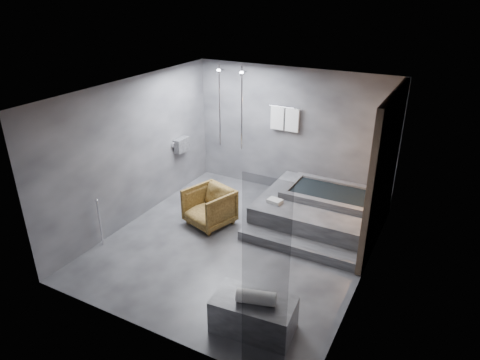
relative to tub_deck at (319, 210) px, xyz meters
The scene contains 7 objects.
room 2.02m from the tub_deck, 118.47° to the right, with size 5.00×5.04×2.82m.
tub_deck is the anchor object (origin of this frame).
tub_step 1.19m from the tub_deck, 90.00° to the right, with size 2.20×0.36×0.18m, color #333336.
concrete_bench 3.25m from the tub_deck, 87.16° to the right, with size 1.10×0.61×0.50m, color #323234.
driftwood_chair 2.17m from the tub_deck, 149.51° to the right, with size 0.80×0.83×0.75m, color #3F2B0F.
rolled_towel 3.31m from the tub_deck, 86.29° to the right, with size 0.19×0.19×0.52m, color silver.
deck_towel 0.95m from the tub_deck, 142.25° to the right, with size 0.27×0.20×0.07m, color silver.
Camera 1 is at (3.17, -5.87, 4.32)m, focal length 32.00 mm.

